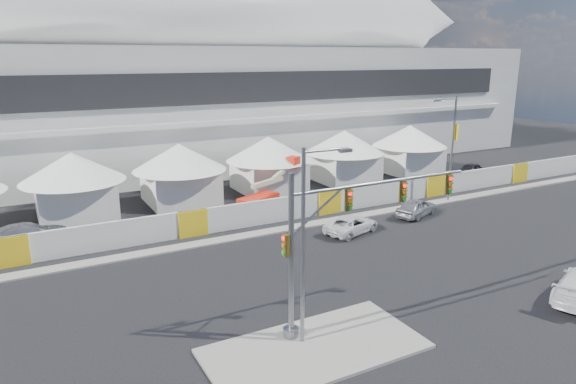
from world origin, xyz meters
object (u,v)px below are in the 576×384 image
streetlight_curb (451,142)px  traffic_mast (331,241)px  pickup_curb (352,225)px  lot_car_b (473,169)px  boom_lift (266,196)px  sedan_silver (416,207)px  streetlight_median (308,234)px  lot_car_c (28,234)px

streetlight_curb → traffic_mast: bearing=-147.2°
pickup_curb → lot_car_b: size_ratio=1.15×
lot_car_b → boom_lift: (-26.20, -0.57, 0.34)m
boom_lift → sedan_silver: bearing=-64.2°
streetlight_curb → boom_lift: size_ratio=1.21×
streetlight_median → lot_car_c: bearing=118.1°
pickup_curb → streetlight_curb: size_ratio=0.49×
streetlight_median → boom_lift: bearing=69.0°
lot_car_b → streetlight_curb: streetlight_curb is taller
lot_car_c → traffic_mast: (12.53, -19.74, 3.73)m
sedan_silver → streetlight_median: size_ratio=0.49×
sedan_silver → streetlight_curb: size_ratio=0.47×
lot_car_b → traffic_mast: traffic_mast is taller
lot_car_b → streetlight_median: (-34.21, -21.38, 4.68)m
lot_car_b → streetlight_curb: bearing=105.9°
sedan_silver → streetlight_curb: 7.69m
boom_lift → lot_car_b: bearing=-23.6°
sedan_silver → pickup_curb: bearing=77.2°
lot_car_c → streetlight_median: bearing=-160.9°
lot_car_c → traffic_mast: traffic_mast is taller
traffic_mast → streetlight_median: bearing=-158.9°
lot_car_b → traffic_mast: 38.78m
pickup_curb → lot_car_c: lot_car_c is taller
lot_car_b → streetlight_curb: 13.42m
lot_car_c → streetlight_curb: 35.24m
streetlight_median → lot_car_b: bearing=32.0°
pickup_curb → boom_lift: bearing=-0.7°
traffic_mast → boom_lift: 21.43m
pickup_curb → traffic_mast: (-9.10, -11.04, 3.89)m
lot_car_c → streetlight_median: 23.54m
streetlight_curb → boom_lift: streetlight_curb is taller
sedan_silver → lot_car_b: size_ratio=1.09×
lot_car_c → boom_lift: (18.87, 0.43, 0.23)m
sedan_silver → traffic_mast: traffic_mast is taller
sedan_silver → pickup_curb: sedan_silver is taller
lot_car_b → streetlight_median: streetlight_median is taller
pickup_curb → streetlight_median: 16.58m
sedan_silver → streetlight_median: 22.46m
traffic_mast → boom_lift: (6.34, 20.17, -3.51)m
pickup_curb → lot_car_b: bearing=-85.0°
lot_car_c → traffic_mast: size_ratio=0.53×
lot_car_c → boom_lift: bearing=-97.7°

